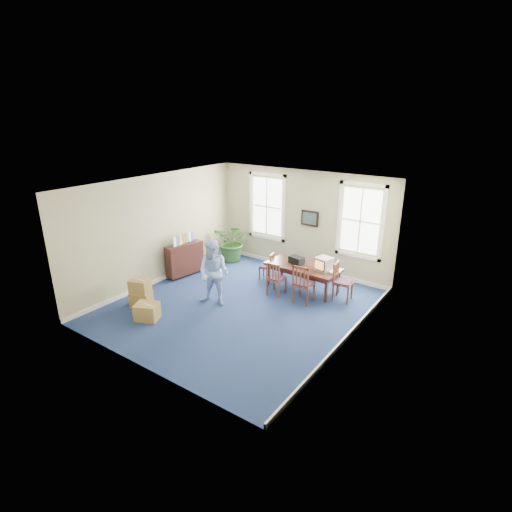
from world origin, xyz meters
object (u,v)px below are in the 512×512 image
Objects in this scene: cardboard_boxes at (149,293)px; credenza at (185,261)px; chair_near_left at (277,278)px; man at (214,273)px; potted_plant at (233,242)px; conference_table at (302,277)px; crt_tv at (324,264)px.

credenza is at bearing 109.34° from cardboard_boxes.
chair_near_left is 0.79× the size of credenza.
man is 1.30× the size of potted_plant.
conference_table is 1.71× the size of credenza.
crt_tv is at bearing 34.60° from man.
crt_tv is 1.36m from chair_near_left.
cardboard_boxes is (0.73, -2.08, -0.08)m from credenza.
chair_near_left is 0.70× the size of cardboard_boxes.
cardboard_boxes is (-2.76, -3.29, 0.04)m from conference_table.
chair_near_left is at bearing -130.18° from crt_tv.
cardboard_boxes is (-2.33, -2.57, -0.09)m from chair_near_left.
cardboard_boxes is at bearing -85.65° from potted_plant.
man reaches higher than potted_plant.
potted_plant reaches higher than cardboard_boxes.
conference_table is at bearing -122.59° from chair_near_left.
credenza is 0.88× the size of cardboard_boxes.
credenza is at bearing -102.86° from potted_plant.
conference_table is 3.69m from credenza.
conference_table is at bearing 27.79° from credenza.
crt_tv is 0.32× the size of potted_plant.
man is at bearing 40.25° from cardboard_boxes.
cardboard_boxes is at bearing -128.15° from conference_table.
potted_plant is (-1.61, 2.85, -0.20)m from man.
cardboard_boxes is (0.30, -3.96, -0.29)m from potted_plant.
chair_near_left is at bearing -27.83° from potted_plant.
conference_table is 4.29m from cardboard_boxes.
crt_tv is at bearing 6.24° from conference_table.
crt_tv is 0.45× the size of chair_near_left.
crt_tv is 3.04m from man.
credenza is at bearing 7.49° from chair_near_left.
cardboard_boxes is at bearing -121.58° from crt_tv.
crt_tv reaches higher than cardboard_boxes.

